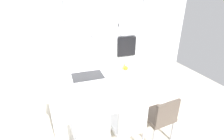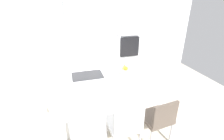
{
  "view_description": "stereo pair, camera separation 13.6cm",
  "coord_description": "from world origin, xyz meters",
  "px_view_note": "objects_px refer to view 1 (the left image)",
  "views": [
    {
      "loc": [
        -0.81,
        -2.66,
        2.2
      ],
      "look_at": [
        0.1,
        0.0,
        0.94
      ],
      "focal_mm": 26.07,
      "sensor_mm": 36.0,
      "label": 1
    },
    {
      "loc": [
        -0.68,
        -2.7,
        2.2
      ],
      "look_at": [
        0.1,
        0.0,
        0.94
      ],
      "focal_mm": 26.07,
      "sensor_mm": 36.0,
      "label": 2
    }
  ],
  "objects_px": {
    "chair_middle": "(128,123)",
    "chair_far": "(160,116)",
    "fruit_bowl": "(126,70)",
    "microwave": "(127,29)",
    "oven": "(126,47)",
    "chair_near": "(91,132)"
  },
  "relations": [
    {
      "from": "chair_middle",
      "to": "chair_far",
      "type": "height_order",
      "value": "chair_middle"
    },
    {
      "from": "fruit_bowl",
      "to": "chair_far",
      "type": "relative_size",
      "value": 0.34
    },
    {
      "from": "fruit_bowl",
      "to": "chair_far",
      "type": "bearing_deg",
      "value": -74.95
    },
    {
      "from": "microwave",
      "to": "oven",
      "type": "bearing_deg",
      "value": 0.0
    },
    {
      "from": "chair_middle",
      "to": "chair_far",
      "type": "relative_size",
      "value": 1.06
    },
    {
      "from": "chair_near",
      "to": "microwave",
      "type": "bearing_deg",
      "value": 57.28
    },
    {
      "from": "chair_middle",
      "to": "microwave",
      "type": "bearing_deg",
      "value": 67.05
    },
    {
      "from": "chair_middle",
      "to": "chair_far",
      "type": "xyz_separation_m",
      "value": [
        0.56,
        0.01,
        -0.02
      ]
    },
    {
      "from": "microwave",
      "to": "chair_middle",
      "type": "height_order",
      "value": "microwave"
    },
    {
      "from": "fruit_bowl",
      "to": "chair_near",
      "type": "relative_size",
      "value": 0.31
    },
    {
      "from": "fruit_bowl",
      "to": "oven",
      "type": "relative_size",
      "value": 0.49
    },
    {
      "from": "oven",
      "to": "chair_near",
      "type": "relative_size",
      "value": 0.64
    },
    {
      "from": "oven",
      "to": "chair_middle",
      "type": "height_order",
      "value": "oven"
    },
    {
      "from": "chair_middle",
      "to": "fruit_bowl",
      "type": "bearing_deg",
      "value": 69.5
    },
    {
      "from": "fruit_bowl",
      "to": "chair_far",
      "type": "distance_m",
      "value": 1.02
    },
    {
      "from": "microwave",
      "to": "oven",
      "type": "relative_size",
      "value": 0.96
    },
    {
      "from": "oven",
      "to": "chair_far",
      "type": "bearing_deg",
      "value": -101.39
    },
    {
      "from": "chair_near",
      "to": "chair_far",
      "type": "height_order",
      "value": "chair_near"
    },
    {
      "from": "chair_far",
      "to": "chair_near",
      "type": "bearing_deg",
      "value": -179.85
    },
    {
      "from": "chair_far",
      "to": "fruit_bowl",
      "type": "bearing_deg",
      "value": 105.05
    },
    {
      "from": "microwave",
      "to": "oven",
      "type": "xyz_separation_m",
      "value": [
        0.0,
        0.0,
        -0.5
      ]
    },
    {
      "from": "fruit_bowl",
      "to": "microwave",
      "type": "relative_size",
      "value": 0.51
    }
  ]
}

